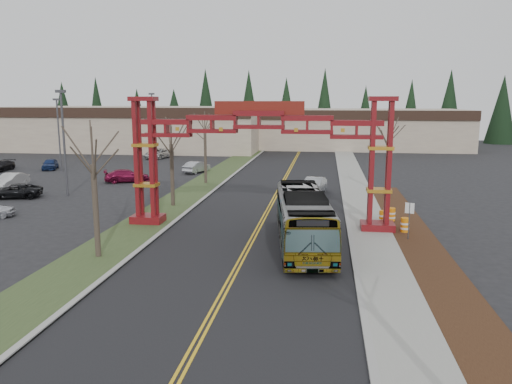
% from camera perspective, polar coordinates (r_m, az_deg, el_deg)
% --- Properties ---
extents(ground, '(200.00, 200.00, 0.00)m').
position_cam_1_polar(ground, '(18.06, -7.68, -18.28)').
color(ground, black).
rests_on(ground, ground).
extents(road, '(12.00, 110.00, 0.02)m').
position_cam_1_polar(road, '(41.38, 1.64, -1.62)').
color(road, black).
rests_on(road, ground).
extents(lane_line_left, '(0.12, 100.00, 0.01)m').
position_cam_1_polar(lane_line_left, '(41.39, 1.47, -1.59)').
color(lane_line_left, yellow).
rests_on(lane_line_left, road).
extents(lane_line_right, '(0.12, 100.00, 0.01)m').
position_cam_1_polar(lane_line_right, '(41.36, 1.80, -1.60)').
color(lane_line_right, yellow).
rests_on(lane_line_right, road).
extents(curb_right, '(0.30, 110.00, 0.15)m').
position_cam_1_polar(curb_right, '(41.16, 10.18, -1.75)').
color(curb_right, '#A0A09B').
rests_on(curb_right, ground).
extents(sidewalk_right, '(2.60, 110.00, 0.14)m').
position_cam_1_polar(sidewalk_right, '(41.24, 12.19, -1.80)').
color(sidewalk_right, gray).
rests_on(sidewalk_right, ground).
extents(landscape_strip, '(2.60, 50.00, 0.12)m').
position_cam_1_polar(landscape_strip, '(27.26, 19.96, -8.58)').
color(landscape_strip, '#311B10').
rests_on(landscape_strip, ground).
extents(grass_median, '(4.00, 110.00, 0.08)m').
position_cam_1_polar(grass_median, '(42.97, -9.03, -1.25)').
color(grass_median, '#344623').
rests_on(grass_median, ground).
extents(curb_left, '(0.30, 110.00, 0.15)m').
position_cam_1_polar(curb_left, '(42.47, -6.64, -1.28)').
color(curb_left, '#A0A09B').
rests_on(curb_left, ground).
extents(gateway_arch, '(18.20, 1.60, 8.90)m').
position_cam_1_polar(gateway_arch, '(33.62, 0.36, 5.89)').
color(gateway_arch, '#610C15').
rests_on(gateway_arch, ground).
extents(retail_building_west, '(46.00, 22.30, 7.50)m').
position_cam_1_polar(retail_building_west, '(93.86, -13.67, 7.17)').
color(retail_building_west, tan).
rests_on(retail_building_west, ground).
extents(retail_building_east, '(38.00, 20.30, 7.00)m').
position_cam_1_polar(retail_building_east, '(95.47, 11.39, 7.16)').
color(retail_building_east, tan).
rests_on(retail_building_east, ground).
extents(conifer_treeline, '(116.10, 5.60, 13.00)m').
position_cam_1_polar(conifer_treeline, '(107.32, 5.81, 9.24)').
color(conifer_treeline, black).
rests_on(conifer_treeline, ground).
extents(transit_bus, '(4.25, 12.14, 3.31)m').
position_cam_1_polar(transit_bus, '(30.07, 5.40, -3.06)').
color(transit_bus, '#A9ACB1').
rests_on(transit_bus, ground).
extents(silver_sedan, '(2.47, 4.86, 1.53)m').
position_cam_1_polar(silver_sedan, '(46.93, 6.63, 0.70)').
color(silver_sedan, '#A5A8AD').
rests_on(silver_sedan, ground).
extents(parked_car_near_b, '(1.69, 4.53, 1.48)m').
position_cam_1_polar(parked_car_near_b, '(55.37, -26.26, 1.15)').
color(parked_car_near_b, silver).
rests_on(parked_car_near_b, ground).
extents(parked_car_near_c, '(5.00, 3.22, 1.28)m').
position_cam_1_polar(parked_car_near_c, '(49.65, -25.89, 0.10)').
color(parked_car_near_c, black).
rests_on(parked_car_near_c, ground).
extents(parked_car_mid_a, '(5.13, 3.65, 1.38)m').
position_cam_1_polar(parked_car_mid_a, '(55.20, -14.52, 1.82)').
color(parked_car_mid_a, maroon).
rests_on(parked_car_mid_a, ground).
extents(parked_car_mid_b, '(2.94, 4.32, 1.37)m').
position_cam_1_polar(parked_car_mid_b, '(68.49, -22.47, 2.97)').
color(parked_car_mid_b, navy).
rests_on(parked_car_mid_b, ground).
extents(parked_car_far_a, '(2.68, 4.46, 1.39)m').
position_cam_1_polar(parked_car_far_a, '(60.82, -6.81, 2.85)').
color(parked_car_far_a, '#A5A7AD').
rests_on(parked_car_far_a, ground).
extents(parked_car_far_b, '(3.70, 5.76, 1.48)m').
position_cam_1_polar(parked_car_far_b, '(76.96, -11.04, 4.35)').
color(parked_car_far_b, silver).
rests_on(parked_car_far_b, ground).
extents(parked_car_far_c, '(2.13, 4.52, 1.28)m').
position_cam_1_polar(parked_car_far_c, '(69.54, -27.14, 2.68)').
color(parked_car_far_c, black).
rests_on(parked_car_far_c, ground).
extents(bare_tree_median_near, '(3.11, 3.11, 7.28)m').
position_cam_1_polar(bare_tree_median_near, '(28.38, -18.12, 2.93)').
color(bare_tree_median_near, '#382D26').
rests_on(bare_tree_median_near, ground).
extents(bare_tree_median_mid, '(3.19, 3.19, 7.22)m').
position_cam_1_polar(bare_tree_median_mid, '(41.22, -9.67, 5.35)').
color(bare_tree_median_mid, '#382D26').
rests_on(bare_tree_median_mid, ground).
extents(bare_tree_median_far, '(2.91, 2.91, 7.54)m').
position_cam_1_polar(bare_tree_median_far, '(52.23, -5.86, 7.02)').
color(bare_tree_median_far, '#382D26').
rests_on(bare_tree_median_far, ground).
extents(bare_tree_right_far, '(2.92, 2.92, 7.17)m').
position_cam_1_polar(bare_tree_right_far, '(46.27, 14.93, 5.83)').
color(bare_tree_right_far, '#382D26').
rests_on(bare_tree_right_far, ground).
extents(light_pole_near, '(0.83, 0.41, 9.56)m').
position_cam_1_polar(light_pole_near, '(48.34, -21.14, 6.05)').
color(light_pole_near, '#3F3F44').
rests_on(light_pole_near, ground).
extents(light_pole_mid, '(0.77, 0.38, 8.87)m').
position_cam_1_polar(light_pole_mid, '(65.59, -21.64, 6.64)').
color(light_pole_mid, '#3F3F44').
rests_on(light_pole_mid, ground).
extents(light_pole_far, '(0.85, 0.42, 9.77)m').
position_cam_1_polar(light_pole_far, '(80.94, -11.75, 8.11)').
color(light_pole_far, '#3F3F44').
rests_on(light_pole_far, ground).
extents(street_sign, '(0.53, 0.22, 2.42)m').
position_cam_1_polar(street_sign, '(32.32, 17.12, -2.38)').
color(street_sign, '#3F3F44').
rests_on(street_sign, ground).
extents(barrel_south, '(0.57, 0.57, 1.05)m').
position_cam_1_polar(barrel_south, '(34.28, 16.64, -3.72)').
color(barrel_south, orange).
rests_on(barrel_south, ground).
extents(barrel_mid, '(0.54, 0.54, 0.99)m').
position_cam_1_polar(barrel_mid, '(36.36, 14.28, -2.85)').
color(barrel_mid, orange).
rests_on(barrel_mid, ground).
extents(barrel_north, '(0.57, 0.57, 1.05)m').
position_cam_1_polar(barrel_north, '(37.13, 15.21, -2.57)').
color(barrel_north, orange).
rests_on(barrel_north, ground).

